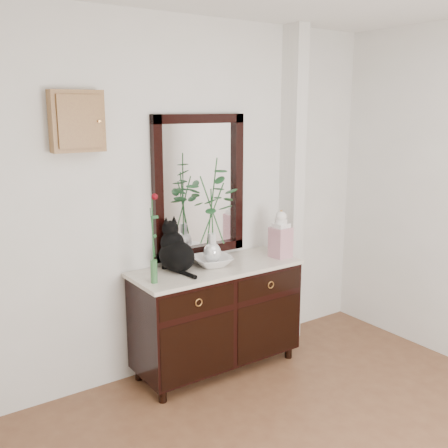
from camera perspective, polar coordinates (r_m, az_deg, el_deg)
wall_back at (r=4.05m, az=-3.98°, el=2.78°), size 3.60×0.04×2.70m
pilaster at (r=4.58m, az=7.39°, el=3.84°), size 0.12×0.20×2.70m
sideboard at (r=4.14m, az=-0.80°, el=-9.59°), size 1.33×0.52×0.82m
wall_mirror at (r=4.08m, az=-2.69°, el=4.14°), size 0.80×0.06×1.10m
key_cabinet at (r=3.60m, az=-15.71°, el=10.72°), size 0.35×0.10×0.40m
cat at (r=3.87m, az=-5.19°, el=-2.41°), size 0.31×0.36×0.38m
lotus_bowl at (r=4.02m, az=-1.28°, el=-4.06°), size 0.35×0.35×0.07m
vase_branches at (r=3.93m, az=-1.31°, el=1.45°), size 0.51×0.51×0.82m
bud_vase_rose at (r=3.59m, az=-7.75°, el=-1.55°), size 0.10×0.10×0.64m
ginger_jar at (r=4.24m, az=6.19°, el=-1.03°), size 0.15×0.15×0.39m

